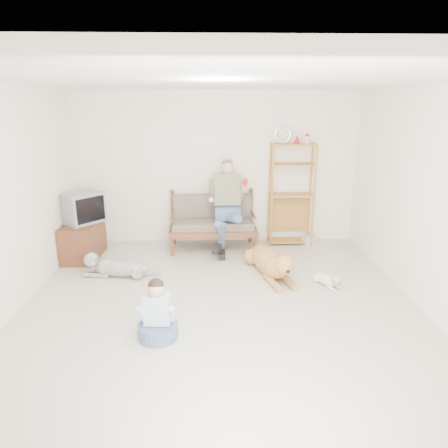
{
  "coord_description": "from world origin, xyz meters",
  "views": [
    {
      "loc": [
        -0.09,
        -4.37,
        2.44
      ],
      "look_at": [
        0.08,
        1.0,
        0.84
      ],
      "focal_mm": 32.0,
      "sensor_mm": 36.0,
      "label": 1
    }
  ],
  "objects_px": {
    "golden_retriever": "(271,262)",
    "loveseat": "(213,221)",
    "etagere": "(291,194)",
    "tv_stand": "(83,240)"
  },
  "relations": [
    {
      "from": "golden_retriever",
      "to": "loveseat",
      "type": "bearing_deg",
      "value": 110.87
    },
    {
      "from": "etagere",
      "to": "tv_stand",
      "type": "bearing_deg",
      "value": -170.2
    },
    {
      "from": "tv_stand",
      "to": "etagere",
      "type": "bearing_deg",
      "value": 11.59
    },
    {
      "from": "etagere",
      "to": "golden_retriever",
      "type": "xyz_separation_m",
      "value": [
        -0.55,
        -1.42,
        -0.73
      ]
    },
    {
      "from": "loveseat",
      "to": "golden_retriever",
      "type": "bearing_deg",
      "value": -57.43
    },
    {
      "from": "etagere",
      "to": "tv_stand",
      "type": "relative_size",
      "value": 2.31
    },
    {
      "from": "loveseat",
      "to": "tv_stand",
      "type": "relative_size",
      "value": 1.67
    },
    {
      "from": "tv_stand",
      "to": "golden_retriever",
      "type": "xyz_separation_m",
      "value": [
        3.01,
        -0.81,
        -0.1
      ]
    },
    {
      "from": "etagere",
      "to": "golden_retriever",
      "type": "relative_size",
      "value": 1.36
    },
    {
      "from": "etagere",
      "to": "tv_stand",
      "type": "xyz_separation_m",
      "value": [
        -3.55,
        -0.61,
        -0.63
      ]
    }
  ]
}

